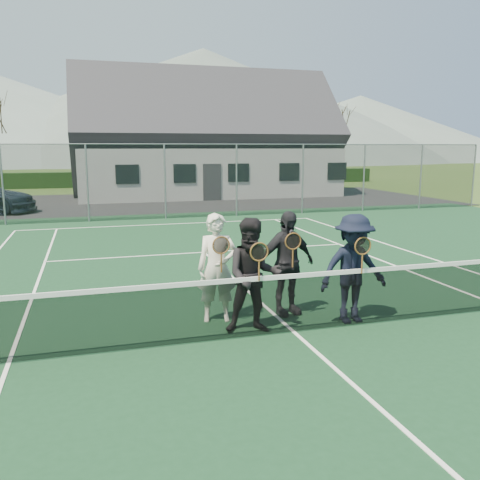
{
  "coord_description": "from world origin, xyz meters",
  "views": [
    {
      "loc": [
        -2.97,
        -6.99,
        2.87
      ],
      "look_at": [
        -0.43,
        1.5,
        1.25
      ],
      "focal_mm": 38.0,
      "sensor_mm": 36.0,
      "label": 1
    }
  ],
  "objects": [
    {
      "name": "tree_d",
      "position": [
        12.0,
        33.0,
        5.79
      ],
      "size": [
        3.2,
        3.2,
        7.77
      ],
      "color": "#322112",
      "rests_on": "ground"
    },
    {
      "name": "player_b",
      "position": [
        -0.6,
        0.23,
        0.92
      ],
      "size": [
        1.01,
        0.86,
        1.8
      ],
      "color": "black",
      "rests_on": "court_surface"
    },
    {
      "name": "player_d",
      "position": [
        1.11,
        0.2,
        0.92
      ],
      "size": [
        1.17,
        0.67,
        1.8
      ],
      "color": "black",
      "rests_on": "court_surface"
    },
    {
      "name": "hill_east",
      "position": [
        55.0,
        95.0,
        7.0
      ],
      "size": [
        90.0,
        90.0,
        14.0
      ],
      "primitive_type": "cone",
      "color": "slate",
      "rests_on": "ground"
    },
    {
      "name": "player_c",
      "position": [
        0.22,
        0.89,
        0.92
      ],
      "size": [
        1.12,
        0.62,
        1.8
      ],
      "color": "black",
      "rests_on": "court_surface"
    },
    {
      "name": "tarmac_carpark",
      "position": [
        -4.0,
        20.0,
        0.01
      ],
      "size": [
        40.0,
        12.0,
        0.01
      ],
      "primitive_type": "cube",
      "color": "black",
      "rests_on": "ground"
    },
    {
      "name": "hedge_row",
      "position": [
        0.0,
        32.0,
        0.55
      ],
      "size": [
        40.0,
        1.2,
        1.1
      ],
      "primitive_type": "cube",
      "color": "black",
      "rests_on": "ground"
    },
    {
      "name": "hill_centre",
      "position": [
        20.0,
        95.0,
        11.0
      ],
      "size": [
        120.0,
        120.0,
        22.0
      ],
      "primitive_type": "cone",
      "color": "#55665D",
      "rests_on": "ground"
    },
    {
      "name": "court_markings",
      "position": [
        0.0,
        0.0,
        0.02
      ],
      "size": [
        11.03,
        23.83,
        0.01
      ],
      "color": "white",
      "rests_on": "court_surface"
    },
    {
      "name": "tree_c",
      "position": [
        2.0,
        33.0,
        5.79
      ],
      "size": [
        3.2,
        3.2,
        7.77
      ],
      "color": "#321D12",
      "rests_on": "ground"
    },
    {
      "name": "tennis_net",
      "position": [
        0.0,
        0.0,
        0.54
      ],
      "size": [
        11.68,
        0.08,
        1.1
      ],
      "color": "slate",
      "rests_on": "ground"
    },
    {
      "name": "player_a",
      "position": [
        -1.01,
        0.89,
        0.92
      ],
      "size": [
        0.73,
        0.56,
        1.8
      ],
      "color": "white",
      "rests_on": "court_surface"
    },
    {
      "name": "perimeter_fence",
      "position": [
        0.0,
        13.5,
        1.52
      ],
      "size": [
        30.07,
        0.07,
        3.02
      ],
      "color": "slate",
      "rests_on": "ground"
    },
    {
      "name": "court_surface",
      "position": [
        0.0,
        0.0,
        0.01
      ],
      "size": [
        30.0,
        30.0,
        0.02
      ],
      "primitive_type": "cube",
      "color": "#14381E",
      "rests_on": "ground"
    },
    {
      "name": "tree_e",
      "position": [
        18.0,
        33.0,
        5.79
      ],
      "size": [
        3.2,
        3.2,
        7.77
      ],
      "color": "#372214",
      "rests_on": "ground"
    },
    {
      "name": "clubhouse",
      "position": [
        4.0,
        24.0,
        3.99
      ],
      "size": [
        15.6,
        8.2,
        7.7
      ],
      "color": "silver",
      "rests_on": "ground"
    },
    {
      "name": "ground",
      "position": [
        0.0,
        20.0,
        0.0
      ],
      "size": [
        220.0,
        220.0,
        0.0
      ],
      "primitive_type": "plane",
      "color": "#324B1B",
      "rests_on": "ground"
    }
  ]
}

